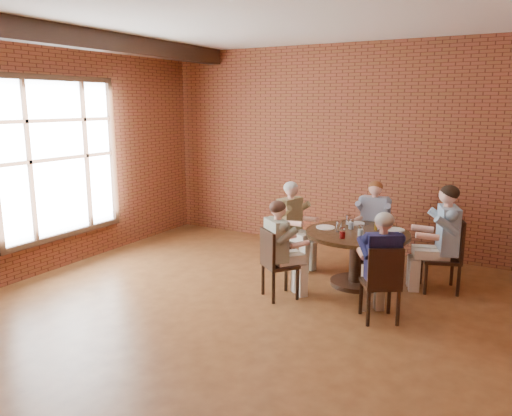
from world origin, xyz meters
The scene contains 29 objects.
floor centered at (0.00, 0.00, 0.00)m, with size 7.00×7.00×0.00m, color brown.
ceiling centered at (0.00, 0.00, 3.40)m, with size 7.00×7.00×0.00m, color white.
wall_back centered at (0.00, 3.50, 1.70)m, with size 7.00×7.00×0.00m, color brown.
wall_left centered at (-3.25, 0.00, 1.70)m, with size 7.00×7.00×0.00m, color brown.
ceiling_beam centered at (-2.45, 0.00, 3.27)m, with size 0.22×6.90×0.26m, color black.
window centered at (-3.18, 0.40, 1.65)m, with size 0.10×2.16×2.36m.
dining_table centered at (0.90, 1.80, 0.53)m, with size 1.39×1.39×0.75m.
chair_a centered at (2.01, 2.19, 0.53)m, with size 0.59×0.59×0.98m.
diner_a centered at (1.92, 2.15, 0.71)m, with size 0.57×0.71×1.41m, color teal, non-canonical shape.
chair_b centered at (0.82, 2.87, 0.50)m, with size 0.43×0.43×0.91m.
diner_b centered at (0.83, 2.79, 0.65)m, with size 0.50×0.62×1.29m, color #818CA4, non-canonical shape.
chair_c centered at (-0.27, 2.08, 0.50)m, with size 0.50×0.50×0.92m.
diner_c centered at (-0.19, 2.06, 0.65)m, with size 0.51×0.63×1.30m, color brown, non-canonical shape.
chair_d centered at (0.14, 0.84, 0.49)m, with size 0.55×0.55×0.90m.
diner_d centered at (0.19, 0.90, 0.63)m, with size 0.48×0.60×1.26m, color gray, non-canonical shape.
chair_e centered at (1.52, 0.77, 0.49)m, with size 0.54×0.54×0.90m.
diner_e centered at (1.48, 0.84, 0.63)m, with size 0.49×0.60×1.27m, color #15163C, non-canonical shape.
plate_a centered at (1.32, 2.12, 0.76)m, with size 0.26×0.26×0.01m, color white.
plate_b centered at (0.73, 2.22, 0.76)m, with size 0.26×0.26×0.01m, color white.
plate_c centered at (0.44, 1.79, 0.76)m, with size 0.26×0.26×0.01m, color white.
plate_d centered at (1.26, 1.45, 0.76)m, with size 0.26×0.26×0.01m, color white.
glass_a centered at (1.18, 1.88, 0.82)m, with size 0.07×0.07×0.14m, color white.
glass_b centered at (1.09, 2.02, 0.82)m, with size 0.07×0.07×0.14m, color white.
glass_c centered at (0.66, 2.11, 0.82)m, with size 0.07×0.07×0.14m, color white.
glass_d centered at (0.77, 1.90, 0.82)m, with size 0.07×0.07×0.14m, color white.
glass_e centered at (0.67, 1.68, 0.82)m, with size 0.07×0.07×0.14m, color white.
glass_f centered at (0.83, 1.37, 0.82)m, with size 0.07×0.07×0.14m, color white.
glass_g centered at (0.99, 1.62, 0.82)m, with size 0.07×0.07×0.14m, color white.
smartphone centered at (1.18, 1.53, 0.75)m, with size 0.07×0.14×0.01m, color black.
Camera 1 is at (2.87, -4.52, 2.44)m, focal length 35.00 mm.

